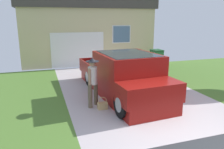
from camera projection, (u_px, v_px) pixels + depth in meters
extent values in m
cube|color=#B8ACAD|center=(124.00, 88.00, 9.50)|extent=(5.20, 9.00, 0.06)
cube|color=maroon|center=(120.00, 87.00, 8.78)|extent=(2.10, 5.56, 0.42)
cube|color=maroon|center=(127.00, 71.00, 7.96)|extent=(2.06, 2.37, 1.24)
cube|color=#1E2833|center=(127.00, 60.00, 7.87)|extent=(1.82, 2.18, 0.52)
cube|color=maroon|center=(150.00, 92.00, 6.60)|extent=(1.98, 1.04, 0.61)
cube|color=black|center=(106.00, 73.00, 10.16)|extent=(2.06, 2.38, 0.06)
cube|color=maroon|center=(124.00, 66.00, 10.42)|extent=(0.19, 2.27, 0.58)
cube|color=maroon|center=(86.00, 69.00, 9.76)|extent=(0.19, 2.27, 0.58)
cube|color=maroon|center=(98.00, 63.00, 11.09)|extent=(1.93, 0.17, 0.58)
cube|color=black|center=(165.00, 65.00, 7.56)|extent=(0.11, 0.19, 0.20)
cylinder|color=black|center=(170.00, 97.00, 7.10)|extent=(0.31, 0.81, 0.80)
cylinder|color=#9E9EA3|center=(170.00, 97.00, 7.10)|extent=(0.31, 0.46, 0.44)
cylinder|color=black|center=(122.00, 104.00, 6.51)|extent=(0.31, 0.81, 0.80)
cylinder|color=#9E9EA3|center=(122.00, 104.00, 6.51)|extent=(0.31, 0.46, 0.44)
cylinder|color=black|center=(124.00, 73.00, 10.26)|extent=(0.31, 0.81, 0.80)
cylinder|color=#9E9EA3|center=(124.00, 73.00, 10.26)|extent=(0.31, 0.46, 0.44)
cylinder|color=black|center=(90.00, 77.00, 9.67)|extent=(0.31, 0.81, 0.80)
cylinder|color=#9E9EA3|center=(90.00, 77.00, 9.67)|extent=(0.31, 0.46, 0.44)
cylinder|color=brown|center=(90.00, 96.00, 7.21)|extent=(0.14, 0.14, 0.80)
cylinder|color=brown|center=(96.00, 93.00, 7.49)|extent=(0.14, 0.14, 0.80)
cylinder|color=silver|center=(93.00, 76.00, 7.19)|extent=(0.29, 0.29, 0.59)
cylinder|color=tan|center=(90.00, 77.00, 7.05)|extent=(0.09, 0.09, 0.57)
cylinder|color=tan|center=(96.00, 75.00, 7.34)|extent=(0.09, 0.09, 0.57)
sphere|color=tan|center=(92.00, 63.00, 7.08)|extent=(0.22, 0.22, 0.22)
cylinder|color=#232328|center=(92.00, 61.00, 7.07)|extent=(0.44, 0.44, 0.01)
cone|color=#232328|center=(92.00, 59.00, 7.06)|extent=(0.23, 0.23, 0.12)
cube|color=tan|center=(103.00, 106.00, 7.17)|extent=(0.31, 0.18, 0.22)
torus|color=tan|center=(102.00, 101.00, 7.13)|extent=(0.29, 0.02, 0.29)
cube|color=#CABD8A|center=(83.00, 35.00, 16.10)|extent=(8.36, 5.84, 3.48)
cube|color=#423D38|center=(82.00, 3.00, 15.56)|extent=(8.69, 6.07, 0.88)
cube|color=white|center=(78.00, 50.00, 13.27)|extent=(3.18, 0.06, 2.08)
cube|color=slate|center=(122.00, 34.00, 13.90)|extent=(1.10, 0.05, 1.00)
cube|color=silver|center=(121.00, 34.00, 13.91)|extent=(1.23, 0.02, 1.12)
cube|color=#286B38|center=(156.00, 58.00, 13.39)|extent=(0.58, 0.68, 0.86)
cube|color=#1C4A27|center=(157.00, 51.00, 13.27)|extent=(0.60, 0.71, 0.10)
cylinder|color=black|center=(155.00, 66.00, 13.18)|extent=(0.05, 0.18, 0.18)
cylinder|color=black|center=(162.00, 66.00, 13.31)|extent=(0.05, 0.18, 0.18)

